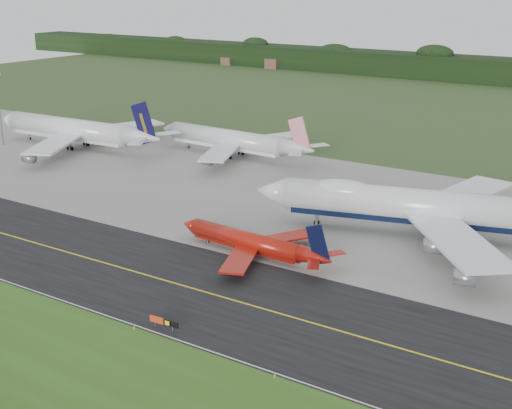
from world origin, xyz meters
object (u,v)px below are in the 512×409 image
object	(u,v)px
jet_navy_gold	(77,130)
jet_ba_747	(428,207)
jet_star_tail	(234,141)
taxiway_sign	(164,322)
jet_red_737	(253,243)

from	to	relation	value
jet_navy_gold	jet_ba_747	bearing A→B (deg)	-8.16
jet_star_tail	taxiway_sign	size ratio (longest dim) A/B	10.69
jet_star_tail	jet_red_737	bearing A→B (deg)	-52.45
jet_ba_747	jet_red_737	size ratio (longest dim) A/B	2.10
jet_star_tail	taxiway_sign	bearing A→B (deg)	-60.71
jet_red_737	jet_star_tail	world-z (taller)	jet_star_tail
jet_red_737	jet_star_tail	xyz separation A→B (m)	(-47.95, 62.38, 2.26)
jet_navy_gold	taxiway_sign	xyz separation A→B (m)	(100.12, -77.23, -4.33)
jet_ba_747	taxiway_sign	bearing A→B (deg)	-107.29
jet_star_tail	taxiway_sign	world-z (taller)	jet_star_tail
jet_navy_gold	taxiway_sign	distance (m)	126.52
jet_red_737	jet_star_tail	bearing A→B (deg)	127.55
jet_navy_gold	taxiway_sign	bearing A→B (deg)	-37.65
jet_red_737	taxiway_sign	world-z (taller)	jet_red_737
jet_red_737	jet_ba_747	bearing A→B (deg)	49.58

